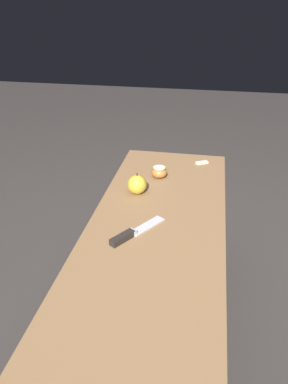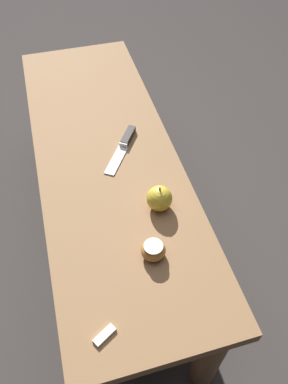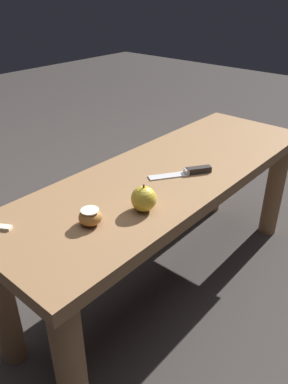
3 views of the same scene
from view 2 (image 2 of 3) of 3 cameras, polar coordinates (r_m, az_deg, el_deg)
name	(u,v)px [view 2 (image 2 of 3)]	position (r m, az deg, el deg)	size (l,w,h in m)	color
ground_plane	(115,237)	(1.58, -4.47, -6.92)	(8.00, 8.00, 0.00)	#383330
wooden_bench	(108,174)	(1.27, -5.55, 2.71)	(1.30, 0.43, 0.50)	olive
knife	(125,143)	(1.21, -2.95, 7.49)	(0.19, 0.14, 0.02)	silver
apple_whole	(159,198)	(1.02, 2.37, -0.99)	(0.07, 0.07, 0.08)	gold
apple_cut	(153,250)	(0.94, 1.42, -8.85)	(0.06, 0.06, 0.04)	#B27233
apple_slice_near_knife	(105,335)	(0.88, -6.04, -20.86)	(0.04, 0.06, 0.01)	silver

